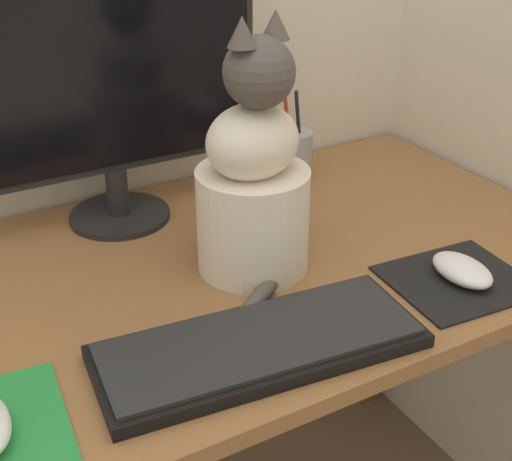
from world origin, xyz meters
name	(u,v)px	position (x,y,z in m)	size (l,w,h in m)	color
desk	(224,324)	(0.00, 0.00, 0.60)	(1.17, 0.65, 0.71)	brown
monitor	(106,77)	(-0.08, 0.23, 0.95)	(0.51, 0.17, 0.45)	black
keyboard	(260,345)	(-0.05, -0.21, 0.72)	(0.43, 0.20, 0.02)	black
mousepad_right	(457,280)	(0.28, -0.21, 0.71)	(0.21, 0.19, 0.00)	black
computer_mouse_right	(462,270)	(0.28, -0.21, 0.73)	(0.06, 0.10, 0.03)	white
cat	(254,182)	(0.04, -0.02, 0.85)	(0.22, 0.25, 0.38)	beige
pen_cup	(293,155)	(0.26, 0.22, 0.76)	(0.07, 0.07, 0.18)	#99999E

